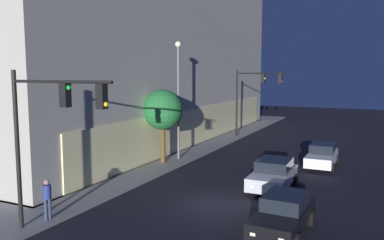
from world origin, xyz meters
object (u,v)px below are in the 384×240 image
(pedestrian_waiting, at_px, (47,196))
(car_white, at_px, (322,155))
(street_lamp_sidewalk, at_px, (178,87))
(car_black, at_px, (283,214))
(car_silver, at_px, (273,174))
(traffic_light_far_corner, at_px, (254,89))
(sidewalk_tree, at_px, (163,110))
(traffic_light_near_corner, at_px, (49,119))
(modern_building, at_px, (68,34))

(pedestrian_waiting, distance_m, car_white, 18.67)
(street_lamp_sidewalk, distance_m, car_black, 14.97)
(pedestrian_waiting, height_order, car_black, pedestrian_waiting)
(car_silver, xyz_separation_m, car_white, (6.75, -1.79, -0.03))
(traffic_light_far_corner, distance_m, car_silver, 17.72)
(pedestrian_waiting, relative_size, car_silver, 0.39)
(sidewalk_tree, distance_m, pedestrian_waiting, 12.23)
(traffic_light_near_corner, bearing_deg, modern_building, 41.10)
(car_black, bearing_deg, car_white, 0.67)
(sidewalk_tree, xyz_separation_m, car_silver, (-2.52, -8.63, -3.09))
(street_lamp_sidewalk, bearing_deg, car_silver, -116.02)
(traffic_light_far_corner, bearing_deg, car_silver, -159.50)
(street_lamp_sidewalk, distance_m, pedestrian_waiting, 14.02)
(traffic_light_far_corner, relative_size, pedestrian_waiting, 3.72)
(pedestrian_waiting, xyz_separation_m, car_silver, (9.37, -7.62, -0.39))
(modern_building, distance_m, car_white, 29.04)
(modern_building, xyz_separation_m, pedestrian_waiting, (-20.61, -17.50, -9.50))
(traffic_light_far_corner, distance_m, car_black, 23.96)
(street_lamp_sidewalk, bearing_deg, traffic_light_far_corner, -9.71)
(modern_building, relative_size, street_lamp_sidewalk, 4.59)
(sidewalk_tree, relative_size, car_silver, 1.14)
(street_lamp_sidewalk, relative_size, car_black, 1.96)
(modern_building, height_order, car_white, modern_building)
(modern_building, relative_size, car_black, 8.98)
(traffic_light_near_corner, height_order, sidewalk_tree, traffic_light_near_corner)
(modern_building, height_order, sidewalk_tree, modern_building)
(modern_building, bearing_deg, car_white, -99.48)
(modern_building, height_order, traffic_light_near_corner, modern_building)
(traffic_light_near_corner, xyz_separation_m, car_silver, (10.46, -6.20, -3.93))
(sidewalk_tree, distance_m, car_white, 11.67)
(street_lamp_sidewalk, xyz_separation_m, car_black, (-10.04, -10.06, -4.69))
(car_silver, bearing_deg, car_black, -162.31)
(traffic_light_near_corner, bearing_deg, street_lamp_sidewalk, 7.59)
(traffic_light_near_corner, relative_size, car_black, 1.47)
(pedestrian_waiting, bearing_deg, car_silver, -39.14)
(car_black, bearing_deg, traffic_light_near_corner, 118.30)
(traffic_light_far_corner, distance_m, street_lamp_sidewalk, 12.37)
(sidewalk_tree, height_order, car_silver, sidewalk_tree)
(car_black, bearing_deg, sidewalk_tree, 50.88)
(traffic_light_far_corner, height_order, car_black, traffic_light_far_corner)
(car_black, xyz_separation_m, car_silver, (6.08, 1.94, 0.00))
(car_black, bearing_deg, car_silver, 17.69)
(modern_building, bearing_deg, car_black, -122.61)
(sidewalk_tree, height_order, pedestrian_waiting, sidewalk_tree)
(sidewalk_tree, bearing_deg, car_silver, -106.26)
(car_silver, bearing_deg, car_white, -14.83)
(sidewalk_tree, bearing_deg, street_lamp_sidewalk, -19.20)
(traffic_light_far_corner, relative_size, car_white, 1.44)
(pedestrian_waiting, height_order, car_white, pedestrian_waiting)
(street_lamp_sidewalk, xyz_separation_m, car_white, (2.79, -9.91, -4.73))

